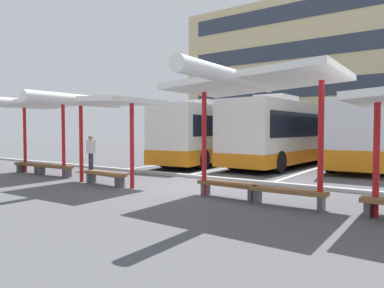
{
  "coord_description": "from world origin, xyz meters",
  "views": [
    {
      "loc": [
        6.9,
        -9.89,
        1.96
      ],
      "look_at": [
        -2.67,
        3.89,
        1.27
      ],
      "focal_mm": 33.15,
      "sensor_mm": 36.0,
      "label": 1
    }
  ],
  "objects_px": {
    "waiting_shelter_1": "(99,103)",
    "bench_2": "(105,175)",
    "coach_bus_2": "(369,135)",
    "bench_4": "(288,193)",
    "waiting_shelter_0": "(37,105)",
    "waiting_passenger_0": "(91,150)",
    "bench_3": "(228,186)",
    "coach_bus_1": "(286,134)",
    "bench_1": "(54,168)",
    "waiting_shelter_2": "(253,84)",
    "bench_0": "(29,166)",
    "coach_bus_0": "(216,135)"
  },
  "relations": [
    {
      "from": "waiting_shelter_1",
      "to": "bench_2",
      "type": "xyz_separation_m",
      "value": [
        0.0,
        0.23,
        -2.52
      ]
    },
    {
      "from": "coach_bus_2",
      "to": "bench_4",
      "type": "height_order",
      "value": "coach_bus_2"
    },
    {
      "from": "waiting_shelter_0",
      "to": "waiting_passenger_0",
      "type": "xyz_separation_m",
      "value": [
        0.63,
        2.33,
        -2.02
      ]
    },
    {
      "from": "bench_3",
      "to": "coach_bus_1",
      "type": "bearing_deg",
      "value": 100.79
    },
    {
      "from": "waiting_shelter_1",
      "to": "bench_4",
      "type": "bearing_deg",
      "value": 4.28
    },
    {
      "from": "bench_3",
      "to": "waiting_passenger_0",
      "type": "height_order",
      "value": "waiting_passenger_0"
    },
    {
      "from": "coach_bus_2",
      "to": "bench_1",
      "type": "xyz_separation_m",
      "value": [
        -10.32,
        -11.49,
        -1.34
      ]
    },
    {
      "from": "waiting_shelter_1",
      "to": "waiting_passenger_0",
      "type": "relative_size",
      "value": 2.55
    },
    {
      "from": "coach_bus_1",
      "to": "bench_4",
      "type": "distance_m",
      "value": 10.83
    },
    {
      "from": "waiting_shelter_0",
      "to": "waiting_passenger_0",
      "type": "bearing_deg",
      "value": 74.83
    },
    {
      "from": "waiting_shelter_2",
      "to": "bench_1",
      "type": "bearing_deg",
      "value": 177.71
    },
    {
      "from": "coach_bus_2",
      "to": "bench_0",
      "type": "distance_m",
      "value": 16.78
    },
    {
      "from": "bench_0",
      "to": "coach_bus_2",
      "type": "bearing_deg",
      "value": 43.58
    },
    {
      "from": "coach_bus_0",
      "to": "waiting_shelter_2",
      "type": "bearing_deg",
      "value": -54.61
    },
    {
      "from": "coach_bus_2",
      "to": "bench_2",
      "type": "distance_m",
      "value": 13.73
    },
    {
      "from": "bench_3",
      "to": "waiting_passenger_0",
      "type": "relative_size",
      "value": 1.13
    },
    {
      "from": "bench_1",
      "to": "waiting_shelter_2",
      "type": "distance_m",
      "value": 9.68
    },
    {
      "from": "coach_bus_1",
      "to": "bench_0",
      "type": "relative_size",
      "value": 6.43
    },
    {
      "from": "coach_bus_1",
      "to": "bench_4",
      "type": "relative_size",
      "value": 5.38
    },
    {
      "from": "coach_bus_0",
      "to": "waiting_shelter_1",
      "type": "xyz_separation_m",
      "value": [
        1.18,
        -9.88,
        1.21
      ]
    },
    {
      "from": "bench_0",
      "to": "waiting_shelter_2",
      "type": "height_order",
      "value": "waiting_shelter_2"
    },
    {
      "from": "bench_4",
      "to": "coach_bus_1",
      "type": "bearing_deg",
      "value": 110.15
    },
    {
      "from": "bench_1",
      "to": "waiting_shelter_2",
      "type": "relative_size",
      "value": 0.39
    },
    {
      "from": "coach_bus_1",
      "to": "waiting_shelter_0",
      "type": "xyz_separation_m",
      "value": [
        -7.36,
        -10.08,
        1.26
      ]
    },
    {
      "from": "coach_bus_1",
      "to": "waiting_shelter_0",
      "type": "distance_m",
      "value": 12.55
    },
    {
      "from": "bench_0",
      "to": "bench_2",
      "type": "relative_size",
      "value": 0.81
    },
    {
      "from": "bench_2",
      "to": "bench_0",
      "type": "bearing_deg",
      "value": 175.99
    },
    {
      "from": "coach_bus_0",
      "to": "bench_4",
      "type": "relative_size",
      "value": 5.71
    },
    {
      "from": "bench_1",
      "to": "waiting_shelter_1",
      "type": "distance_m",
      "value": 4.46
    },
    {
      "from": "bench_4",
      "to": "coach_bus_2",
      "type": "bearing_deg",
      "value": 89.23
    },
    {
      "from": "coach_bus_0",
      "to": "bench_3",
      "type": "relative_size",
      "value": 5.89
    },
    {
      "from": "bench_1",
      "to": "coach_bus_1",
      "type": "bearing_deg",
      "value": 56.89
    },
    {
      "from": "coach_bus_1",
      "to": "waiting_passenger_0",
      "type": "bearing_deg",
      "value": -130.97
    },
    {
      "from": "bench_0",
      "to": "bench_1",
      "type": "bearing_deg",
      "value": 1.35
    },
    {
      "from": "coach_bus_2",
      "to": "bench_0",
      "type": "height_order",
      "value": "coach_bus_2"
    },
    {
      "from": "coach_bus_1",
      "to": "waiting_shelter_2",
      "type": "height_order",
      "value": "coach_bus_1"
    },
    {
      "from": "coach_bus_1",
      "to": "waiting_shelter_0",
      "type": "bearing_deg",
      "value": -126.15
    },
    {
      "from": "coach_bus_0",
      "to": "coach_bus_1",
      "type": "bearing_deg",
      "value": 9.77
    },
    {
      "from": "coach_bus_0",
      "to": "bench_0",
      "type": "distance_m",
      "value": 10.28
    },
    {
      "from": "bench_3",
      "to": "coach_bus_2",
      "type": "bearing_deg",
      "value": 80.37
    },
    {
      "from": "coach_bus_1",
      "to": "bench_3",
      "type": "height_order",
      "value": "coach_bus_1"
    },
    {
      "from": "coach_bus_0",
      "to": "waiting_shelter_1",
      "type": "height_order",
      "value": "coach_bus_0"
    },
    {
      "from": "coach_bus_2",
      "to": "bench_3",
      "type": "height_order",
      "value": "coach_bus_2"
    },
    {
      "from": "waiting_passenger_0",
      "to": "coach_bus_2",
      "type": "bearing_deg",
      "value": 41.39
    },
    {
      "from": "coach_bus_2",
      "to": "bench_3",
      "type": "relative_size",
      "value": 5.59
    },
    {
      "from": "bench_3",
      "to": "waiting_passenger_0",
      "type": "xyz_separation_m",
      "value": [
        -8.63,
        2.2,
        0.63
      ]
    },
    {
      "from": "coach_bus_1",
      "to": "waiting_shelter_1",
      "type": "height_order",
      "value": "coach_bus_1"
    },
    {
      "from": "coach_bus_1",
      "to": "bench_2",
      "type": "height_order",
      "value": "coach_bus_1"
    },
    {
      "from": "coach_bus_2",
      "to": "bench_4",
      "type": "bearing_deg",
      "value": -90.77
    },
    {
      "from": "bench_0",
      "to": "waiting_shelter_1",
      "type": "relative_size",
      "value": 0.38
    }
  ]
}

